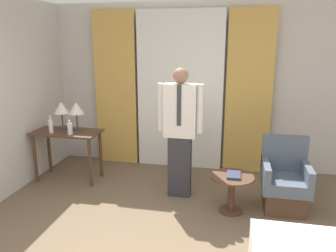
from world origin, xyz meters
name	(u,v)px	position (x,y,z in m)	size (l,w,h in m)	color
wall_back	(181,87)	(0.00, 3.12, 1.35)	(10.00, 0.06, 2.70)	beige
curtain_sheer_center	(180,92)	(0.00, 2.99, 1.29)	(1.41, 0.06, 2.58)	white
curtain_drape_left	(116,90)	(-1.10, 2.99, 1.29)	(0.72, 0.06, 2.58)	gold
curtain_drape_right	(249,94)	(1.10, 2.99, 1.29)	(0.72, 0.06, 2.58)	gold
desk	(67,140)	(-1.58, 2.10, 0.63)	(1.01, 0.51, 0.77)	#4C3323
table_lamp_left	(61,109)	(-1.70, 2.22, 1.09)	(0.23, 0.23, 0.43)	#4C4238
table_lamp_right	(76,109)	(-1.46, 2.22, 1.09)	(0.23, 0.23, 0.43)	#4C4238
bottle_near_edge	(51,126)	(-1.76, 1.98, 0.88)	(0.06, 0.06, 0.27)	silver
bottle_by_lamp	(70,129)	(-1.44, 1.96, 0.86)	(0.07, 0.07, 0.22)	silver
person	(180,128)	(0.19, 1.90, 0.97)	(0.62, 0.21, 1.77)	#2D2D33
armchair	(284,183)	(1.56, 1.81, 0.34)	(0.57, 0.60, 0.91)	#4C3323
side_table	(232,187)	(0.90, 1.58, 0.33)	(0.54, 0.54, 0.48)	#4C3323
book	(234,175)	(0.92, 1.57, 0.50)	(0.17, 0.25, 0.03)	#2D334C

